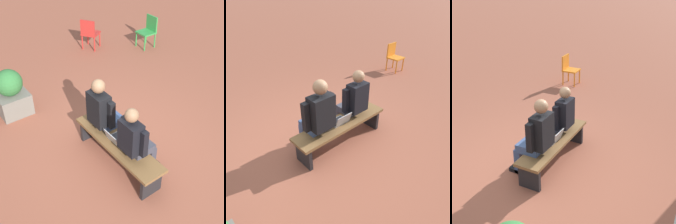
{
  "view_description": "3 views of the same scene",
  "coord_description": "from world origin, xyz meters",
  "views": [
    {
      "loc": [
        -3.16,
        2.45,
        3.78
      ],
      "look_at": [
        0.25,
        -0.09,
        0.58
      ],
      "focal_mm": 50.0,
      "sensor_mm": 36.0,
      "label": 1
    },
    {
      "loc": [
        1.83,
        2.45,
        2.59
      ],
      "look_at": [
        0.16,
        0.62,
        1.04
      ],
      "focal_mm": 35.0,
      "sensor_mm": 36.0,
      "label": 2
    },
    {
      "loc": [
        3.74,
        2.45,
        3.2
      ],
      "look_at": [
        -0.82,
        0.14,
        0.75
      ],
      "focal_mm": 50.0,
      "sensor_mm": 36.0,
      "label": 3
    }
  ],
  "objects": [
    {
      "name": "ground_plane",
      "position": [
        0.0,
        0.0,
        0.0
      ],
      "size": [
        60.0,
        60.0,
        0.0
      ],
      "primitive_type": "plane",
      "color": "brown"
    },
    {
      "name": "bench",
      "position": [
        -0.3,
        0.21,
        0.35
      ],
      "size": [
        1.8,
        0.44,
        0.45
      ],
      "color": "brown",
      "rests_on": "ground"
    },
    {
      "name": "person_student",
      "position": [
        -0.64,
        0.14,
        0.7
      ],
      "size": [
        0.52,
        0.66,
        1.31
      ],
      "color": "#383842",
      "rests_on": "ground"
    },
    {
      "name": "person_adult",
      "position": [
        0.15,
        0.14,
        0.73
      ],
      "size": [
        0.57,
        0.71,
        1.38
      ],
      "color": "#384C75",
      "rests_on": "ground"
    },
    {
      "name": "laptop",
      "position": [
        -0.26,
        0.22,
        0.5
      ],
      "size": [
        0.32,
        0.29,
        0.21
      ],
      "color": "#9EA0A5",
      "rests_on": "bench"
    },
    {
      "name": "plastic_chair_by_pillar",
      "position": [
        3.56,
        -1.8,
        0.48
      ],
      "size": [
        0.58,
        0.58,
        0.84
      ],
      "color": "red",
      "rests_on": "ground"
    },
    {
      "name": "plastic_chair_foreground",
      "position": [
        2.75,
        -3.18,
        0.48
      ],
      "size": [
        0.43,
        0.43,
        0.84
      ],
      "color": "#2D893D",
      "rests_on": "ground"
    },
    {
      "name": "planter",
      "position": [
        2.04,
        1.01,
        0.44
      ],
      "size": [
        0.6,
        0.6,
        0.94
      ],
      "color": "#6B665B",
      "rests_on": "ground"
    }
  ]
}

